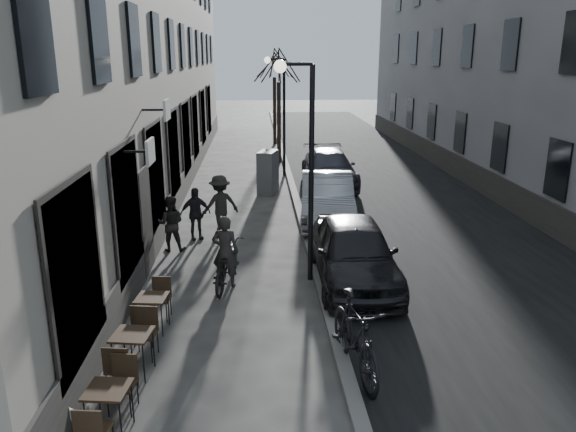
{
  "coord_description": "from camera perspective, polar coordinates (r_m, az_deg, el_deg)",
  "views": [
    {
      "loc": [
        -1.26,
        -6.47,
        5.22
      ],
      "look_at": [
        -0.57,
        5.29,
        1.8
      ],
      "focal_mm": 35.0,
      "sensor_mm": 36.0,
      "label": 1
    }
  ],
  "objects": [
    {
      "name": "moped",
      "position": [
        9.63,
        6.83,
        -12.06
      ],
      "size": [
        0.97,
        2.33,
        1.36
      ],
      "primitive_type": "imported",
      "rotation": [
        0.0,
        0.0,
        0.15
      ],
      "color": "black",
      "rests_on": "ground"
    },
    {
      "name": "car_far",
      "position": [
        23.13,
        4.19,
        4.88
      ],
      "size": [
        2.01,
        4.85,
        1.4
      ],
      "primitive_type": "imported",
      "rotation": [
        0.0,
        0.0,
        0.01
      ],
      "color": "#393A43",
      "rests_on": "ground"
    },
    {
      "name": "pedestrian_near",
      "position": [
        15.59,
        -11.83,
        -0.74
      ],
      "size": [
        0.76,
        0.6,
        1.54
      ],
      "primitive_type": "imported",
      "rotation": [
        0.0,
        0.0,
        3.12
      ],
      "color": "#272522",
      "rests_on": "ground"
    },
    {
      "name": "car_near",
      "position": [
        13.19,
        6.73,
        -3.66
      ],
      "size": [
        1.86,
        4.51,
        1.53
      ],
      "primitive_type": "imported",
      "rotation": [
        0.0,
        0.0,
        -0.01
      ],
      "color": "black",
      "rests_on": "ground"
    },
    {
      "name": "kerb",
      "position": [
        23.1,
        0.37,
        3.28
      ],
      "size": [
        0.25,
        60.0,
        0.12
      ],
      "primitive_type": "cube",
      "color": "slate",
      "rests_on": "ground"
    },
    {
      "name": "car_mid",
      "position": [
        17.97,
        3.99,
        1.78
      ],
      "size": [
        2.01,
        4.73,
        1.52
      ],
      "primitive_type": "imported",
      "rotation": [
        0.0,
        0.0,
        -0.09
      ],
      "color": "#9D9EA5",
      "rests_on": "ground"
    },
    {
      "name": "tree_near",
      "position": [
        27.5,
        -0.95,
        15.02
      ],
      "size": [
        2.4,
        2.4,
        5.7
      ],
      "color": "black",
      "rests_on": "ground"
    },
    {
      "name": "sign_board",
      "position": [
        9.12,
        -21.3,
        -16.71
      ],
      "size": [
        0.47,
        0.66,
        1.06
      ],
      "rotation": [
        0.0,
        0.0,
        0.2
      ],
      "color": "black",
      "rests_on": "ground"
    },
    {
      "name": "utility_cabinet",
      "position": [
        21.65,
        -2.06,
        4.46
      ],
      "size": [
        0.89,
        1.22,
        1.64
      ],
      "primitive_type": "cube",
      "rotation": [
        0.0,
        0.0,
        -0.29
      ],
      "color": "slate",
      "rests_on": "ground"
    },
    {
      "name": "streetlamp_near",
      "position": [
        12.68,
        1.63,
        6.84
      ],
      "size": [
        0.9,
        0.28,
        5.09
      ],
      "color": "black",
      "rests_on": "ground"
    },
    {
      "name": "cyclist_rider",
      "position": [
        12.96,
        -6.39,
        -3.61
      ],
      "size": [
        0.68,
        0.51,
        1.7
      ],
      "primitive_type": "imported",
      "rotation": [
        0.0,
        0.0,
        2.96
      ],
      "color": "#2A2825",
      "rests_on": "ground"
    },
    {
      "name": "pedestrian_far",
      "position": [
        16.43,
        -9.41,
        0.25
      ],
      "size": [
        0.98,
        0.67,
        1.54
      ],
      "primitive_type": "imported",
      "rotation": [
        0.0,
        0.0,
        0.36
      ],
      "color": "black",
      "rests_on": "ground"
    },
    {
      "name": "bicycle",
      "position": [
        13.08,
        -6.34,
        -4.97
      ],
      "size": [
        1.03,
        2.07,
        1.04
      ],
      "primitive_type": "imported",
      "rotation": [
        0.0,
        0.0,
        2.96
      ],
      "color": "black",
      "rests_on": "ground"
    },
    {
      "name": "bistro_set_b",
      "position": [
        9.97,
        -15.45,
        -12.93
      ],
      "size": [
        0.7,
        1.56,
        0.9
      ],
      "rotation": [
        0.0,
        0.0,
        -0.14
      ],
      "color": "black",
      "rests_on": "ground"
    },
    {
      "name": "road",
      "position": [
        23.62,
        9.25,
        3.21
      ],
      "size": [
        7.3,
        60.0,
        0.0
      ],
      "primitive_type": "cube",
      "color": "black",
      "rests_on": "ground"
    },
    {
      "name": "streetlamp_far",
      "position": [
        24.58,
        -0.81,
        11.38
      ],
      "size": [
        0.9,
        0.28,
        5.09
      ],
      "color": "black",
      "rests_on": "ground"
    },
    {
      "name": "bistro_set_c",
      "position": [
        11.34,
        -13.59,
        -9.25
      ],
      "size": [
        0.64,
        1.46,
        0.84
      ],
      "rotation": [
        0.0,
        0.0,
        -0.11
      ],
      "color": "black",
      "rests_on": "ground"
    },
    {
      "name": "bistro_set_a",
      "position": [
        8.72,
        -17.72,
        -17.9
      ],
      "size": [
        0.65,
        1.48,
        0.85
      ],
      "rotation": [
        0.0,
        0.0,
        -0.12
      ],
      "color": "black",
      "rests_on": "ground"
    },
    {
      "name": "tree_far",
      "position": [
        33.49,
        -1.4,
        15.23
      ],
      "size": [
        2.4,
        2.4,
        5.7
      ],
      "color": "black",
      "rests_on": "ground"
    },
    {
      "name": "pedestrian_mid",
      "position": [
        16.83,
        -6.91,
        1.17
      ],
      "size": [
        1.32,
        1.08,
        1.78
      ],
      "primitive_type": "imported",
      "rotation": [
        0.0,
        0.0,
        3.57
      ],
      "color": "black",
      "rests_on": "ground"
    }
  ]
}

